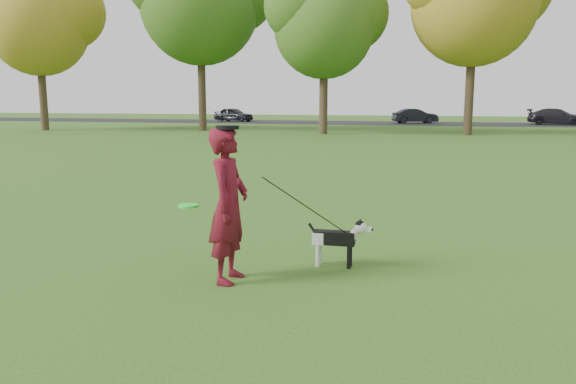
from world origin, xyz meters
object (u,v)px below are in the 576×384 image
(man, at_px, (229,205))
(car_right, at_px, (557,117))
(car_left, at_px, (234,114))
(dog, at_px, (339,237))
(car_mid, at_px, (415,116))

(man, relative_size, car_right, 0.42)
(man, distance_m, car_left, 42.96)
(car_right, bearing_deg, dog, 179.70)
(dog, relative_size, car_left, 0.23)
(car_left, relative_size, car_mid, 0.98)
(car_left, distance_m, car_right, 25.86)
(car_left, bearing_deg, dog, -144.88)
(car_right, bearing_deg, car_left, 104.71)
(car_left, bearing_deg, man, -146.68)
(dog, height_order, car_mid, car_mid)
(car_mid, bearing_deg, car_left, 71.02)
(car_left, bearing_deg, car_mid, -75.80)
(man, xyz_separation_m, car_right, (11.79, 40.59, -0.25))
(man, xyz_separation_m, dog, (1.13, 0.83, -0.50))
(man, distance_m, car_right, 42.27)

